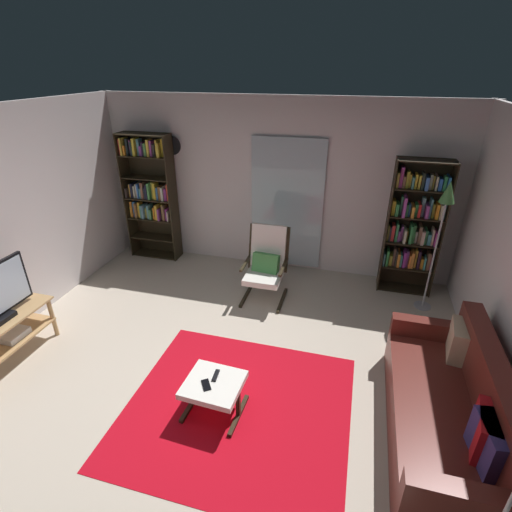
# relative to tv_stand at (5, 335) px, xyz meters

# --- Properties ---
(ground_plane) EXTENTS (7.02, 7.02, 0.00)m
(ground_plane) POSITION_rel_tv_stand_xyz_m (2.29, 0.16, -0.35)
(ground_plane) COLOR beige
(wall_back) EXTENTS (5.60, 0.06, 2.60)m
(wall_back) POSITION_rel_tv_stand_xyz_m (2.29, 3.06, 0.95)
(wall_back) COLOR silver
(wall_back) RESTS_ON ground
(glass_door_panel) EXTENTS (1.10, 0.01, 2.00)m
(glass_door_panel) POSITION_rel_tv_stand_xyz_m (2.49, 3.00, 0.70)
(glass_door_panel) COLOR silver
(area_rug) EXTENTS (2.12, 1.95, 0.01)m
(area_rug) POSITION_rel_tv_stand_xyz_m (2.64, 0.01, -0.34)
(area_rug) COLOR red
(area_rug) RESTS_ON ground
(tv_stand) EXTENTS (0.42, 1.14, 0.53)m
(tv_stand) POSITION_rel_tv_stand_xyz_m (0.00, 0.00, 0.00)
(tv_stand) COLOR tan
(tv_stand) RESTS_ON ground
(bookshelf_near_tv) EXTENTS (0.82, 0.30, 2.04)m
(bookshelf_near_tv) POSITION_rel_tv_stand_xyz_m (0.28, 2.84, 0.78)
(bookshelf_near_tv) COLOR black
(bookshelf_near_tv) RESTS_ON ground
(bookshelf_near_sofa) EXTENTS (0.72, 0.30, 1.90)m
(bookshelf_near_sofa) POSITION_rel_tv_stand_xyz_m (4.30, 2.77, 0.65)
(bookshelf_near_sofa) COLOR black
(bookshelf_near_sofa) RESTS_ON ground
(leather_sofa) EXTENTS (0.81, 1.96, 0.85)m
(leather_sofa) POSITION_rel_tv_stand_xyz_m (4.50, 0.19, -0.04)
(leather_sofa) COLOR maroon
(leather_sofa) RESTS_ON ground
(lounge_armchair) EXTENTS (0.56, 0.65, 1.02)m
(lounge_armchair) POSITION_rel_tv_stand_xyz_m (2.41, 2.05, 0.19)
(lounge_armchair) COLOR black
(lounge_armchair) RESTS_ON ground
(ottoman) EXTENTS (0.54, 0.50, 0.36)m
(ottoman) POSITION_rel_tv_stand_xyz_m (2.44, -0.07, -0.05)
(ottoman) COLOR white
(ottoman) RESTS_ON ground
(tv_remote) EXTENTS (0.05, 0.15, 0.02)m
(tv_remote) POSITION_rel_tv_stand_xyz_m (2.43, 0.01, 0.02)
(tv_remote) COLOR black
(tv_remote) RESTS_ON ottoman
(cell_phone) EXTENTS (0.13, 0.15, 0.01)m
(cell_phone) POSITION_rel_tv_stand_xyz_m (2.39, -0.12, 0.02)
(cell_phone) COLOR black
(cell_phone) RESTS_ON ottoman
(floor_lamp_by_shelf) EXTENTS (0.22, 0.22, 1.75)m
(floor_lamp_by_shelf) POSITION_rel_tv_stand_xyz_m (4.55, 2.34, 1.06)
(floor_lamp_by_shelf) COLOR #A5A5AD
(floor_lamp_by_shelf) RESTS_ON ground
(wall_clock) EXTENTS (0.29, 0.03, 0.29)m
(wall_clock) POSITION_rel_tv_stand_xyz_m (0.67, 2.99, 1.50)
(wall_clock) COLOR silver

